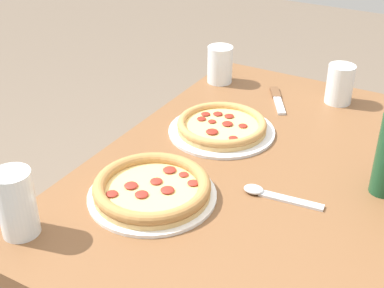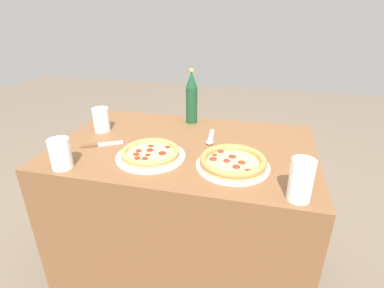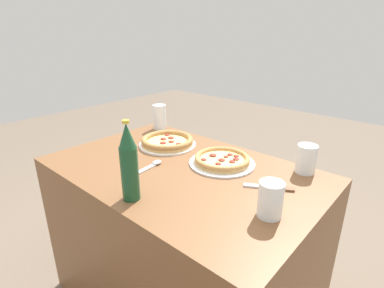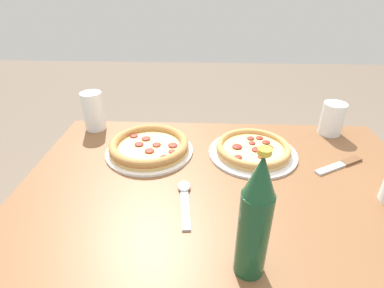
{
  "view_description": "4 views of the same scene",
  "coord_description": "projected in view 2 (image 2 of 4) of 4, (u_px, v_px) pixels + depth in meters",
  "views": [
    {
      "loc": [
        -1.01,
        -0.4,
        1.42
      ],
      "look_at": [
        -0.1,
        0.12,
        0.81
      ],
      "focal_mm": 50.0,
      "sensor_mm": 36.0,
      "label": 1
    },
    {
      "loc": [
        -0.32,
        1.16,
        1.29
      ],
      "look_at": [
        -0.07,
        0.13,
        0.8
      ],
      "focal_mm": 28.0,
      "sensor_mm": 36.0,
      "label": 2
    },
    {
      "loc": [
        0.78,
        -0.82,
        1.27
      ],
      "look_at": [
        -0.08,
        0.16,
        0.77
      ],
      "focal_mm": 28.0,
      "sensor_mm": 36.0,
      "label": 3
    },
    {
      "loc": [
        -0.06,
        -0.68,
        1.24
      ],
      "look_at": [
        -0.09,
        0.11,
        0.78
      ],
      "focal_mm": 28.0,
      "sensor_mm": 36.0,
      "label": 4
    }
  ],
  "objects": [
    {
      "name": "ground_plane",
      "position": [
        186.0,
        266.0,
        1.64
      ],
      "size": [
        8.0,
        8.0,
        0.0
      ],
      "primitive_type": "plane",
      "color": "#6B5B4C"
    },
    {
      "name": "knife",
      "position": [
        100.0,
        145.0,
        1.32
      ],
      "size": [
        0.17,
        0.11,
        0.01
      ],
      "color": "brown",
      "rests_on": "table"
    },
    {
      "name": "glass_red_wine",
      "position": [
        61.0,
        155.0,
        1.12
      ],
      "size": [
        0.08,
        0.08,
        0.12
      ],
      "color": "white",
      "rests_on": "table"
    },
    {
      "name": "pizza_margherita",
      "position": [
        233.0,
        162.0,
        1.14
      ],
      "size": [
        0.28,
        0.28,
        0.04
      ],
      "color": "white",
      "rests_on": "table"
    },
    {
      "name": "spoon",
      "position": [
        210.0,
        139.0,
        1.37
      ],
      "size": [
        0.04,
        0.18,
        0.02
      ],
      "color": "silver",
      "rests_on": "table"
    },
    {
      "name": "beer_bottle",
      "position": [
        192.0,
        98.0,
        1.53
      ],
      "size": [
        0.06,
        0.06,
        0.28
      ],
      "color": "#194728",
      "rests_on": "table"
    },
    {
      "name": "pizza_salami",
      "position": [
        151.0,
        153.0,
        1.21
      ],
      "size": [
        0.28,
        0.28,
        0.04
      ],
      "color": "silver",
      "rests_on": "table"
    },
    {
      "name": "glass_iced_tea",
      "position": [
        301.0,
        182.0,
        0.93
      ],
      "size": [
        0.08,
        0.08,
        0.14
      ],
      "color": "white",
      "rests_on": "table"
    },
    {
      "name": "table",
      "position": [
        185.0,
        212.0,
        1.48
      ],
      "size": [
        1.13,
        0.73,
        0.73
      ],
      "color": "brown",
      "rests_on": "ground_plane"
    },
    {
      "name": "glass_water",
      "position": [
        101.0,
        120.0,
        1.46
      ],
      "size": [
        0.08,
        0.08,
        0.11
      ],
      "color": "white",
      "rests_on": "table"
    }
  ]
}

